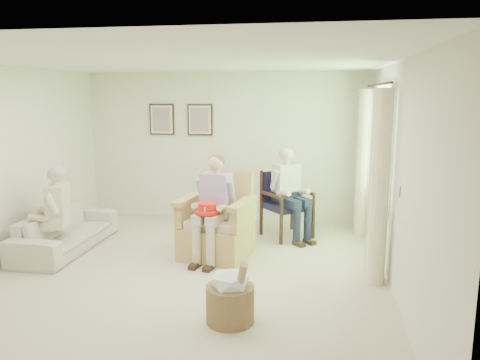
{
  "coord_description": "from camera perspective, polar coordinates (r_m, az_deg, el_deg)",
  "views": [
    {
      "loc": [
        1.62,
        -5.32,
        2.23
      ],
      "look_at": [
        0.56,
        0.98,
        1.05
      ],
      "focal_mm": 35.0,
      "sensor_mm": 36.0,
      "label": 1
    }
  ],
  "objects": [
    {
      "name": "person_sofa",
      "position": [
        6.93,
        -21.77,
        -3.13
      ],
      "size": [
        0.42,
        0.62,
        1.23
      ],
      "rotation": [
        0.0,
        0.0,
        -1.32
      ],
      "color": "beige",
      "rests_on": "ground"
    },
    {
      "name": "front_wall",
      "position": [
        3.18,
        -21.77,
        -7.35
      ],
      "size": [
        5.0,
        0.04,
        2.6
      ],
      "primitive_type": "cube",
      "color": "silver",
      "rests_on": "ground"
    },
    {
      "name": "curtain_right",
      "position": [
        7.61,
        14.84,
        1.96
      ],
      "size": [
        0.34,
        0.34,
        2.3
      ],
      "primitive_type": "cylinder",
      "color": "#FCE5C5",
      "rests_on": "ground"
    },
    {
      "name": "wicker_armchair",
      "position": [
        6.54,
        -2.82,
        -6.12
      ],
      "size": [
        0.9,
        0.89,
        1.15
      ],
      "rotation": [
        0.0,
        0.0,
        -0.19
      ],
      "color": "tan",
      "rests_on": "ground"
    },
    {
      "name": "red_hat",
      "position": [
        6.12,
        -4.0,
        -3.52
      ],
      "size": [
        0.33,
        0.33,
        0.14
      ],
      "color": "red",
      "rests_on": "person_wicker"
    },
    {
      "name": "back_wall",
      "position": [
        8.29,
        -1.76,
        4.02
      ],
      "size": [
        5.0,
        0.04,
        2.6
      ],
      "primitive_type": "cube",
      "color": "silver",
      "rests_on": "ground"
    },
    {
      "name": "right_wall",
      "position": [
        5.47,
        18.68,
        0.12
      ],
      "size": [
        0.04,
        5.5,
        2.6
      ],
      "primitive_type": "cube",
      "color": "silver",
      "rests_on": "ground"
    },
    {
      "name": "hatbox",
      "position": [
        4.74,
        -1.2,
        -13.91
      ],
      "size": [
        0.52,
        0.52,
        0.71
      ],
      "color": "#9F8656",
      "rests_on": "ground"
    },
    {
      "name": "framed_print_left",
      "position": [
        8.51,
        -9.51,
        7.3
      ],
      "size": [
        0.45,
        0.05,
        0.55
      ],
      "color": "#382114",
      "rests_on": "back_wall"
    },
    {
      "name": "framed_print_right",
      "position": [
        8.31,
        -4.9,
        7.33
      ],
      "size": [
        0.45,
        0.05,
        0.55
      ],
      "color": "#382114",
      "rests_on": "back_wall"
    },
    {
      "name": "window",
      "position": [
        6.61,
        16.92,
        4.41
      ],
      "size": [
        0.13,
        2.5,
        1.63
      ],
      "color": "#2D6B23",
      "rests_on": "right_wall"
    },
    {
      "name": "sofa",
      "position": [
        7.25,
        -20.45,
        -5.83
      ],
      "size": [
        1.9,
        0.74,
        0.55
      ],
      "primitive_type": "imported",
      "rotation": [
        0.0,
        0.0,
        1.57
      ],
      "color": "beige",
      "rests_on": "ground"
    },
    {
      "name": "ceiling",
      "position": [
        5.57,
        -7.57,
        14.18
      ],
      "size": [
        5.0,
        5.5,
        0.02
      ],
      "primitive_type": "cube",
      "color": "white",
      "rests_on": "back_wall"
    },
    {
      "name": "wood_armchair",
      "position": [
        7.46,
        5.82,
        -2.55
      ],
      "size": [
        0.66,
        0.62,
        1.02
      ],
      "rotation": [
        0.0,
        0.0,
        0.68
      ],
      "color": "black",
      "rests_on": "ground"
    },
    {
      "name": "person_dark",
      "position": [
        7.24,
        5.77,
        -0.8
      ],
      "size": [
        0.4,
        0.63,
        1.39
      ],
      "rotation": [
        0.0,
        0.0,
        0.68
      ],
      "color": "#181D35",
      "rests_on": "ground"
    },
    {
      "name": "person_wicker",
      "position": [
        6.28,
        -3.16,
        -2.42
      ],
      "size": [
        0.4,
        0.62,
        1.4
      ],
      "rotation": [
        0.0,
        0.0,
        -0.19
      ],
      "color": "beige",
      "rests_on": "ground"
    },
    {
      "name": "curtain_left",
      "position": [
        5.69,
        16.57,
        -0.92
      ],
      "size": [
        0.34,
        0.34,
        2.3
      ],
      "primitive_type": "cylinder",
      "color": "#FCE5C5",
      "rests_on": "ground"
    },
    {
      "name": "floor",
      "position": [
        5.99,
        -6.96,
        -11.46
      ],
      "size": [
        5.5,
        5.5,
        0.0
      ],
      "primitive_type": "plane",
      "color": "beige",
      "rests_on": "ground"
    }
  ]
}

